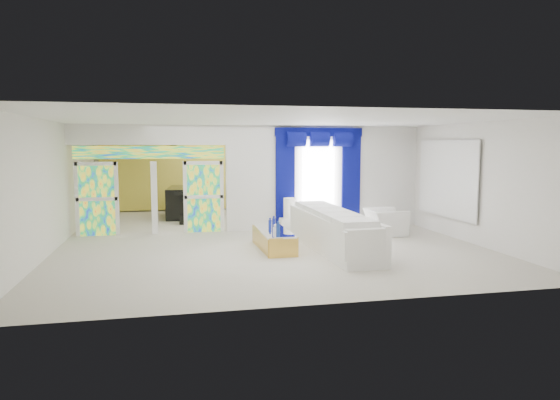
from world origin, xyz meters
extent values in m
plane|color=#B7AF9E|center=(0.00, 0.00, 0.00)|extent=(12.00, 12.00, 0.00)
cube|color=white|center=(2.15, 1.00, 1.50)|extent=(5.70, 0.18, 3.00)
cube|color=white|center=(-2.85, 1.00, 2.73)|extent=(4.30, 0.18, 0.55)
cube|color=#994C3F|center=(-4.28, 1.00, 1.00)|extent=(0.95, 0.04, 2.00)
cube|color=#994C3F|center=(-1.42, 1.00, 1.00)|extent=(0.95, 0.04, 2.00)
cube|color=#994C3F|center=(-2.85, 1.00, 2.25)|extent=(4.00, 0.05, 0.35)
cube|color=white|center=(1.90, 0.90, 1.45)|extent=(1.00, 0.02, 2.30)
cube|color=#03044A|center=(0.90, 0.87, 1.40)|extent=(0.55, 0.10, 2.80)
cube|color=#03044A|center=(2.90, 0.87, 1.40)|extent=(0.55, 0.10, 2.80)
cube|color=#03044A|center=(1.90, 0.87, 2.82)|extent=(2.60, 0.12, 0.25)
cube|color=white|center=(4.94, -1.00, 1.55)|extent=(0.04, 2.70, 1.90)
cube|color=gold|center=(0.00, 5.90, 1.50)|extent=(9.70, 0.12, 2.90)
cube|color=white|center=(1.38, -2.06, 0.41)|extent=(1.03, 4.30, 0.81)
cube|color=gold|center=(0.03, -1.76, 0.22)|extent=(0.71, 1.99, 0.44)
cube|color=white|center=(1.25, 0.47, 0.19)|extent=(1.18, 0.43, 0.39)
cylinder|color=white|center=(0.95, 0.47, 0.68)|extent=(0.36, 0.36, 0.58)
imported|color=white|center=(3.40, -0.51, 0.35)|extent=(0.97, 1.10, 0.70)
cube|color=black|center=(-1.64, 4.13, 0.51)|extent=(1.75, 2.17, 1.02)
cube|color=black|center=(-1.64, 2.53, 0.14)|extent=(0.90, 0.43, 0.29)
cube|color=#A58052|center=(-4.50, 2.59, 0.38)|extent=(0.62, 0.58, 0.75)
sphere|color=gold|center=(-2.30, 3.40, 2.65)|extent=(0.60, 0.60, 0.60)
cylinder|color=silver|center=(0.10, -1.40, 0.50)|extent=(0.11, 0.11, 0.12)
cylinder|color=navy|center=(0.05, -1.19, 0.52)|extent=(0.08, 0.08, 0.17)
cylinder|color=navy|center=(0.01, -2.35, 0.56)|extent=(0.09, 0.09, 0.25)
cylinder|color=navy|center=(0.03, -1.74, 0.59)|extent=(0.08, 0.08, 0.29)
cylinder|color=silver|center=(0.00, -2.04, 0.51)|extent=(0.10, 0.10, 0.13)
camera|label=1|loc=(-2.29, -13.17, 2.42)|focal=32.18mm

